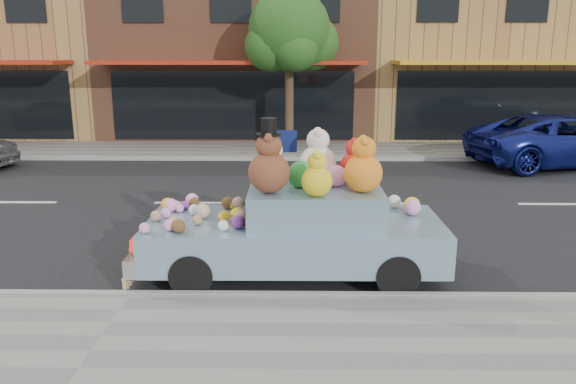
{
  "coord_description": "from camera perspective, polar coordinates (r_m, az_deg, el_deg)",
  "views": [
    {
      "loc": [
        2.2,
        -11.91,
        3.25
      ],
      "look_at": [
        2.1,
        -3.95,
        1.25
      ],
      "focal_mm": 35.0,
      "sensor_mm": 36.0,
      "label": 1
    }
  ],
  "objects": [
    {
      "name": "storefront_left",
      "position": [
        26.82,
        -27.1,
        13.44
      ],
      "size": [
        10.0,
        9.8,
        7.3
      ],
      "color": "olive",
      "rests_on": "ground"
    },
    {
      "name": "art_car",
      "position": [
        8.25,
        0.91,
        -3.1
      ],
      "size": [
        4.49,
        1.79,
        2.38
      ],
      "rotation": [
        0.0,
        0.0,
        0.01
      ],
      "color": "black",
      "rests_on": "ground"
    },
    {
      "name": "street_tree",
      "position": [
        18.47,
        0.22,
        15.47
      ],
      "size": [
        3.0,
        2.7,
        5.22
      ],
      "color": "#38281C",
      "rests_on": "ground"
    },
    {
      "name": "storefront_mid",
      "position": [
        23.99,
        -4.67,
        14.99
      ],
      "size": [
        10.0,
        9.8,
        7.3
      ],
      "color": "#90583C",
      "rests_on": "ground"
    },
    {
      "name": "near_sidewalk",
      "position": [
        6.66,
        -19.36,
        -15.41
      ],
      "size": [
        60.0,
        3.0,
        0.12
      ],
      "primitive_type": "cube",
      "color": "gray",
      "rests_on": "ground"
    },
    {
      "name": "ground",
      "position": [
        12.54,
        -9.38,
        -1.12
      ],
      "size": [
        120.0,
        120.0,
        0.0
      ],
      "primitive_type": "plane",
      "color": "black",
      "rests_on": "ground"
    },
    {
      "name": "car_blue",
      "position": [
        18.14,
        26.05,
        4.73
      ],
      "size": [
        5.78,
        3.62,
        1.49
      ],
      "primitive_type": "imported",
      "rotation": [
        0.0,
        0.0,
        1.8
      ],
      "color": "navy",
      "rests_on": "ground"
    },
    {
      "name": "far_sidewalk",
      "position": [
        18.82,
        -5.99,
        4.26
      ],
      "size": [
        60.0,
        3.0,
        0.12
      ],
      "primitive_type": "cube",
      "color": "gray",
      "rests_on": "ground"
    },
    {
      "name": "far_kerb",
      "position": [
        17.35,
        -6.56,
        3.42
      ],
      "size": [
        60.0,
        0.12,
        0.13
      ],
      "primitive_type": "cube",
      "color": "gray",
      "rests_on": "ground"
    },
    {
      "name": "near_kerb",
      "position": [
        7.92,
        -15.68,
        -10.17
      ],
      "size": [
        60.0,
        0.12,
        0.13
      ],
      "primitive_type": "cube",
      "color": "gray",
      "rests_on": "ground"
    },
    {
      "name": "storefront_right",
      "position": [
        25.13,
        19.45,
        14.22
      ],
      "size": [
        10.0,
        9.8,
        7.3
      ],
      "color": "olive",
      "rests_on": "ground"
    }
  ]
}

